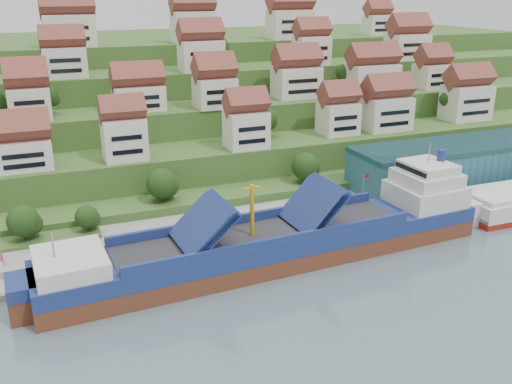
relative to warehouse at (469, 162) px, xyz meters
name	(u,v)px	position (x,y,z in m)	size (l,w,h in m)	color
ground	(307,252)	(-52.00, -17.00, -7.20)	(300.00, 300.00, 0.00)	slate
quay	(357,206)	(-32.00, -2.00, -6.10)	(180.00, 14.00, 2.20)	gray
hillside	(171,100)	(-52.00, 86.55, 3.46)	(260.00, 128.00, 31.00)	#2D4C1E
hillside_village	(232,74)	(-44.77, 44.23, 17.44)	(153.44, 62.67, 29.13)	silver
hillside_trees	(184,125)	(-63.56, 26.21, 8.83)	(137.39, 62.14, 30.90)	#214316
warehouse	(469,162)	(0.00, 0.00, 0.00)	(60.00, 15.00, 10.00)	#265969
flagpole	(364,189)	(-33.89, -7.00, -0.32)	(1.28, 0.16, 8.00)	gray
cargo_ship	(285,242)	(-57.17, -18.10, -3.74)	(83.22, 16.96, 18.40)	#5B2D1B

